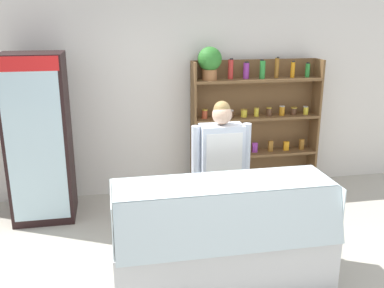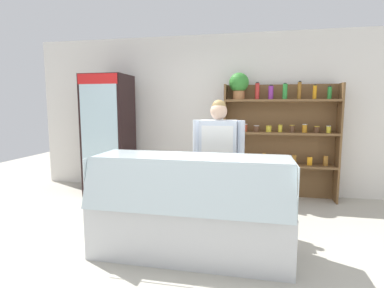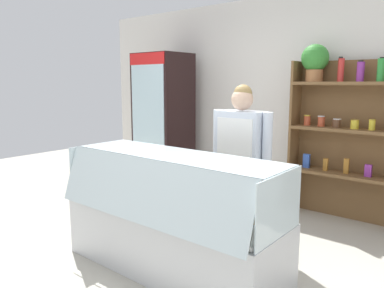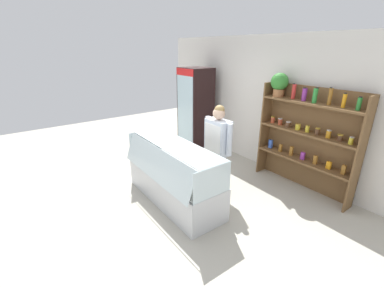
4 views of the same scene
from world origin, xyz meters
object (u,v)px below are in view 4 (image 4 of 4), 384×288
object	(u,v)px
drinks_fridge	(195,109)
deli_display_case	(174,184)
shop_clerk	(218,143)
shelving_unit	(303,126)

from	to	relation	value
drinks_fridge	deli_display_case	bearing A→B (deg)	-45.16
deli_display_case	shop_clerk	bearing A→B (deg)	76.91
shelving_unit	deli_display_case	bearing A→B (deg)	-112.79
shelving_unit	drinks_fridge	bearing A→B (deg)	-172.81
drinks_fridge	shelving_unit	size ratio (longest dim) A/B	0.99
deli_display_case	shop_clerk	world-z (taller)	shop_clerk
shelving_unit	deli_display_case	world-z (taller)	shelving_unit
shelving_unit	shop_clerk	bearing A→B (deg)	-117.94
drinks_fridge	shelving_unit	xyz separation A→B (m)	(2.69, 0.34, 0.15)
deli_display_case	shop_clerk	xyz separation A→B (m)	(0.18, 0.79, 0.62)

